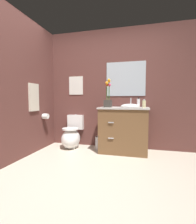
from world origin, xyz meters
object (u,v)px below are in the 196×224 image
at_px(vanity_cabinet, 124,129).
at_px(toilet_paper_roll, 46,116).
at_px(flower_vase, 108,98).
at_px(lotion_bottle, 138,103).
at_px(wall_mirror, 126,79).
at_px(toilet, 72,136).
at_px(hanging_towel, 34,97).
at_px(wall_poster, 76,86).
at_px(trash_bin, 100,143).
at_px(soap_bottle, 144,104).

distance_m(vanity_cabinet, toilet_paper_roll, 1.62).
distance_m(flower_vase, lotion_bottle, 0.59).
bearing_deg(wall_mirror, lotion_bottle, -43.46).
relative_size(toilet, flower_vase, 1.28).
bearing_deg(toilet, vanity_cabinet, -1.37).
relative_size(flower_vase, hanging_towel, 1.04).
bearing_deg(wall_poster, vanity_cabinet, -14.92).
distance_m(trash_bin, wall_poster, 1.37).
bearing_deg(lotion_bottle, toilet_paper_roll, -173.64).
bearing_deg(wall_poster, toilet, -90.00).
bearing_deg(toilet, toilet_paper_roll, -158.29).
bearing_deg(wall_poster, lotion_bottle, -10.58).
bearing_deg(toilet_paper_roll, wall_poster, 43.24).
height_order(toilet, vanity_cabinet, vanity_cabinet).
height_order(hanging_towel, toilet_paper_roll, hanging_towel).
relative_size(vanity_cabinet, wall_poster, 2.62).
distance_m(flower_vase, trash_bin, 0.95).
relative_size(vanity_cabinet, soap_bottle, 6.84).
relative_size(hanging_towel, toilet_paper_roll, 4.73).
bearing_deg(wall_poster, trash_bin, -22.58).
height_order(lotion_bottle, trash_bin, lotion_bottle).
bearing_deg(vanity_cabinet, soap_bottle, -5.59).
bearing_deg(wall_mirror, trash_bin, -152.51).
bearing_deg(soap_bottle, toilet, 177.57).
bearing_deg(hanging_towel, wall_mirror, 24.66).
relative_size(toilet, hanging_towel, 1.33).
bearing_deg(flower_vase, toilet_paper_roll, -176.17).
bearing_deg(toilet_paper_roll, wall_mirror, 16.23).
bearing_deg(trash_bin, flower_vase, -32.46).
xyz_separation_m(lotion_bottle, hanging_towel, (-1.92, -0.50, 0.11)).
bearing_deg(soap_bottle, wall_mirror, 138.43).
bearing_deg(flower_vase, soap_bottle, 4.01).
xyz_separation_m(trash_bin, wall_mirror, (0.49, 0.25, 1.31)).
bearing_deg(wall_poster, toilet_paper_roll, -136.76).
bearing_deg(toilet, flower_vase, -7.75).
distance_m(lotion_bottle, toilet_paper_roll, 1.90).
bearing_deg(soap_bottle, trash_bin, 174.98).
bearing_deg(soap_bottle, vanity_cabinet, 174.41).
height_order(flower_vase, lotion_bottle, flower_vase).
height_order(soap_bottle, hanging_towel, hanging_towel).
height_order(trash_bin, hanging_towel, hanging_towel).
bearing_deg(toilet_paper_roll, hanging_towel, -100.63).
relative_size(flower_vase, trash_bin, 1.98).
xyz_separation_m(vanity_cabinet, flower_vase, (-0.30, -0.08, 0.61)).
bearing_deg(hanging_towel, soap_bottle, 11.92).
relative_size(vanity_cabinet, flower_vase, 1.96).
xyz_separation_m(toilet, lotion_bottle, (1.37, 0.01, 0.72)).
bearing_deg(toilet, trash_bin, 1.22).
bearing_deg(trash_bin, hanging_towel, -156.58).
distance_m(flower_vase, soap_bottle, 0.68).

